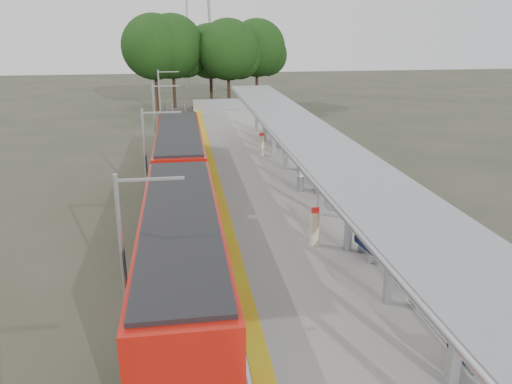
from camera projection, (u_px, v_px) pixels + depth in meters
trackbed at (182, 197)px, 28.63m from camera, size 3.00×70.00×0.24m
platform at (259, 187)px, 29.15m from camera, size 6.00×50.00×1.00m
tactile_strip at (215, 181)px, 28.62m from camera, size 0.60×50.00×0.02m
end_fence at (222, 105)px, 52.18m from camera, size 6.00×0.10×1.20m
train at (181, 191)px, 23.63m from camera, size 2.74×27.60×3.62m
canopy at (303, 138)px, 24.62m from camera, size 3.27×38.00×3.66m
tree_cluster at (203, 48)px, 58.06m from camera, size 19.32×10.69×10.85m
catenary_masts at (147, 156)px, 26.56m from camera, size 2.08×48.16×5.40m
bench_near at (473, 361)px, 12.38m from camera, size 0.68×1.69×1.12m
bench_mid at (366, 245)px, 19.13m from camera, size 0.63×1.43×0.94m
bench_far at (276, 138)px, 37.05m from camera, size 0.93×1.66×1.09m
info_pillar_near at (315, 229)px, 20.16m from camera, size 0.37×0.37×1.62m
info_pillar_far at (261, 146)px, 34.11m from camera, size 0.36×0.36×1.59m
litter_bin at (301, 183)px, 26.89m from camera, size 0.46×0.46×0.82m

